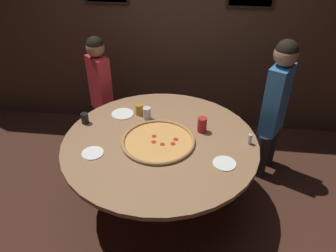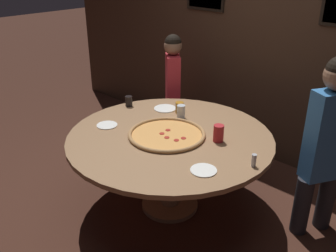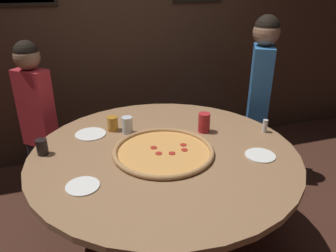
{
  "view_description": "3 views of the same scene",
  "coord_description": "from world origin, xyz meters",
  "px_view_note": "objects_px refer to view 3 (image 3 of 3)",
  "views": [
    {
      "loc": [
        0.35,
        -2.33,
        2.5
      ],
      "look_at": [
        0.07,
        -0.01,
        0.91
      ],
      "focal_mm": 35.0,
      "sensor_mm": 36.0,
      "label": 1
    },
    {
      "loc": [
        1.96,
        -2.09,
        2.17
      ],
      "look_at": [
        0.06,
        -0.09,
        0.87
      ],
      "focal_mm": 40.0,
      "sensor_mm": 36.0,
      "label": 2
    },
    {
      "loc": [
        -0.56,
        -1.81,
        1.79
      ],
      "look_at": [
        0.04,
        0.03,
        0.9
      ],
      "focal_mm": 35.0,
      "sensor_mm": 36.0,
      "label": 3
    }
  ],
  "objects_px": {
    "white_plate_far_back": "(260,155)",
    "white_plate_beside_cup": "(91,134)",
    "dining_table": "(164,165)",
    "drink_cup_near_left": "(42,147)",
    "white_plate_right_side": "(83,186)",
    "drink_cup_centre_back": "(127,125)",
    "drink_cup_beside_pizza": "(113,124)",
    "diner_side_left": "(259,90)",
    "drink_cup_far_right": "(204,123)",
    "condiment_shaker": "(265,126)",
    "diner_centre_back": "(37,111)",
    "giant_pizza": "(163,151)"
  },
  "relations": [
    {
      "from": "drink_cup_near_left",
      "to": "white_plate_right_side",
      "type": "relative_size",
      "value": 0.55
    },
    {
      "from": "drink_cup_far_right",
      "to": "drink_cup_centre_back",
      "type": "relative_size",
      "value": 1.14
    },
    {
      "from": "drink_cup_beside_pizza",
      "to": "condiment_shaker",
      "type": "xyz_separation_m",
      "value": [
        1.06,
        -0.37,
        -0.0
      ]
    },
    {
      "from": "white_plate_far_back",
      "to": "dining_table",
      "type": "bearing_deg",
      "value": 155.99
    },
    {
      "from": "drink_cup_far_right",
      "to": "condiment_shaker",
      "type": "bearing_deg",
      "value": -18.72
    },
    {
      "from": "drink_cup_beside_pizza",
      "to": "white_plate_beside_cup",
      "type": "relative_size",
      "value": 0.48
    },
    {
      "from": "drink_cup_centre_back",
      "to": "white_plate_beside_cup",
      "type": "bearing_deg",
      "value": 167.69
    },
    {
      "from": "diner_centre_back",
      "to": "drink_cup_beside_pizza",
      "type": "bearing_deg",
      "value": 179.42
    },
    {
      "from": "white_plate_right_side",
      "to": "white_plate_beside_cup",
      "type": "relative_size",
      "value": 0.84
    },
    {
      "from": "drink_cup_beside_pizza",
      "to": "drink_cup_near_left",
      "type": "bearing_deg",
      "value": -155.61
    },
    {
      "from": "white_plate_beside_cup",
      "to": "condiment_shaker",
      "type": "xyz_separation_m",
      "value": [
        1.23,
        -0.35,
        0.05
      ]
    },
    {
      "from": "giant_pizza",
      "to": "drink_cup_centre_back",
      "type": "xyz_separation_m",
      "value": [
        -0.16,
        0.37,
        0.05
      ]
    },
    {
      "from": "dining_table",
      "to": "diner_centre_back",
      "type": "relative_size",
      "value": 1.3
    },
    {
      "from": "giant_pizza",
      "to": "drink_cup_near_left",
      "type": "bearing_deg",
      "value": 163.16
    },
    {
      "from": "dining_table",
      "to": "white_plate_right_side",
      "type": "relative_size",
      "value": 9.43
    },
    {
      "from": "dining_table",
      "to": "diner_side_left",
      "type": "xyz_separation_m",
      "value": [
        1.08,
        0.61,
        0.23
      ]
    },
    {
      "from": "drink_cup_far_right",
      "to": "diner_centre_back",
      "type": "bearing_deg",
      "value": 148.35
    },
    {
      "from": "diner_centre_back",
      "to": "drink_cup_near_left",
      "type": "bearing_deg",
      "value": 136.88
    },
    {
      "from": "drink_cup_far_right",
      "to": "condiment_shaker",
      "type": "distance_m",
      "value": 0.45
    },
    {
      "from": "dining_table",
      "to": "diner_side_left",
      "type": "height_order",
      "value": "diner_side_left"
    },
    {
      "from": "drink_cup_near_left",
      "to": "diner_centre_back",
      "type": "relative_size",
      "value": 0.08
    },
    {
      "from": "giant_pizza",
      "to": "white_plate_right_side",
      "type": "height_order",
      "value": "giant_pizza"
    },
    {
      "from": "drink_cup_near_left",
      "to": "diner_side_left",
      "type": "xyz_separation_m",
      "value": [
        1.84,
        0.4,
        0.06
      ]
    },
    {
      "from": "white_plate_far_back",
      "to": "drink_cup_near_left",
      "type": "bearing_deg",
      "value": 161.15
    },
    {
      "from": "giant_pizza",
      "to": "drink_cup_beside_pizza",
      "type": "relative_size",
      "value": 6.2
    },
    {
      "from": "giant_pizza",
      "to": "drink_cup_far_right",
      "type": "xyz_separation_m",
      "value": [
        0.38,
        0.22,
        0.06
      ]
    },
    {
      "from": "white_plate_beside_cup",
      "to": "condiment_shaker",
      "type": "distance_m",
      "value": 1.28
    },
    {
      "from": "drink_cup_near_left",
      "to": "drink_cup_centre_back",
      "type": "xyz_separation_m",
      "value": [
        0.58,
        0.14,
        0.01
      ]
    },
    {
      "from": "giant_pizza",
      "to": "diner_side_left",
      "type": "bearing_deg",
      "value": 29.89
    },
    {
      "from": "condiment_shaker",
      "to": "diner_side_left",
      "type": "height_order",
      "value": "diner_side_left"
    },
    {
      "from": "giant_pizza",
      "to": "drink_cup_far_right",
      "type": "bearing_deg",
      "value": 29.85
    },
    {
      "from": "white_plate_right_side",
      "to": "condiment_shaker",
      "type": "relative_size",
      "value": 1.92
    },
    {
      "from": "condiment_shaker",
      "to": "diner_centre_back",
      "type": "relative_size",
      "value": 0.07
    },
    {
      "from": "drink_cup_far_right",
      "to": "drink_cup_beside_pizza",
      "type": "xyz_separation_m",
      "value": [
        -0.64,
        0.23,
        -0.02
      ]
    },
    {
      "from": "giant_pizza",
      "to": "diner_side_left",
      "type": "distance_m",
      "value": 1.27
    },
    {
      "from": "drink_cup_near_left",
      "to": "white_plate_far_back",
      "type": "relative_size",
      "value": 0.54
    },
    {
      "from": "white_plate_right_side",
      "to": "diner_side_left",
      "type": "distance_m",
      "value": 1.84
    },
    {
      "from": "white_plate_far_back",
      "to": "white_plate_beside_cup",
      "type": "distance_m",
      "value": 1.2
    },
    {
      "from": "giant_pizza",
      "to": "drink_cup_far_right",
      "type": "height_order",
      "value": "drink_cup_far_right"
    },
    {
      "from": "drink_cup_far_right",
      "to": "diner_centre_back",
      "type": "distance_m",
      "value": 1.4
    },
    {
      "from": "drink_cup_centre_back",
      "to": "diner_centre_back",
      "type": "bearing_deg",
      "value": 137.88
    },
    {
      "from": "white_plate_right_side",
      "to": "white_plate_beside_cup",
      "type": "distance_m",
      "value": 0.66
    },
    {
      "from": "drink_cup_beside_pizza",
      "to": "white_plate_right_side",
      "type": "relative_size",
      "value": 0.57
    },
    {
      "from": "white_plate_right_side",
      "to": "drink_cup_centre_back",
      "type": "bearing_deg",
      "value": 57.88
    },
    {
      "from": "white_plate_far_back",
      "to": "condiment_shaker",
      "type": "relative_size",
      "value": 1.99
    },
    {
      "from": "giant_pizza",
      "to": "drink_cup_near_left",
      "type": "distance_m",
      "value": 0.78
    },
    {
      "from": "dining_table",
      "to": "drink_cup_near_left",
      "type": "distance_m",
      "value": 0.8
    },
    {
      "from": "diner_centre_back",
      "to": "white_plate_far_back",
      "type": "bearing_deg",
      "value": -178.57
    },
    {
      "from": "diner_side_left",
      "to": "white_plate_right_side",
      "type": "bearing_deg",
      "value": -33.15
    },
    {
      "from": "white_plate_far_back",
      "to": "condiment_shaker",
      "type": "distance_m",
      "value": 0.38
    }
  ]
}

